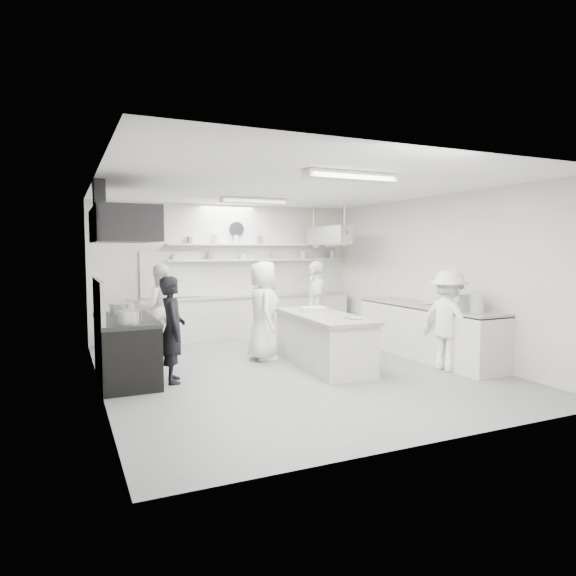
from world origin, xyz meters
name	(u,v)px	position (x,y,z in m)	size (l,w,h in m)	color
floor	(292,370)	(0.00, 0.00, -0.01)	(6.00, 7.00, 0.02)	gray
ceiling	(292,187)	(0.00, 0.00, 3.01)	(6.00, 7.00, 0.02)	white
wall_back	(228,271)	(0.00, 3.50, 1.50)	(6.00, 0.04, 3.00)	silver
wall_front	(437,298)	(0.00, -3.50, 1.50)	(6.00, 0.04, 3.00)	silver
wall_left	(98,285)	(-3.00, 0.00, 1.50)	(0.04, 7.00, 3.00)	silver
wall_right	(436,275)	(3.00, 0.00, 1.50)	(0.04, 7.00, 3.00)	silver
stove	(126,351)	(-2.60, 0.40, 0.45)	(0.80, 1.80, 0.90)	black
exhaust_hood	(123,225)	(-2.60, 0.40, 2.35)	(0.85, 2.00, 0.50)	#27272B
back_counter	(245,317)	(0.30, 3.20, 0.46)	(5.00, 0.60, 0.92)	silver
shelf_lower	(258,260)	(0.70, 3.37, 1.75)	(4.20, 0.26, 0.04)	silver
shelf_upper	(258,245)	(0.70, 3.37, 2.10)	(4.20, 0.26, 0.04)	silver
pass_through_window	(171,274)	(-1.30, 3.48, 1.45)	(1.30, 0.04, 1.00)	black
wall_clock	(236,229)	(0.20, 3.46, 2.45)	(0.32, 0.32, 0.05)	silver
right_counter	(427,332)	(2.65, -0.20, 0.47)	(0.74, 3.30, 0.94)	silver
pot_rack	(328,236)	(2.00, 2.40, 2.30)	(0.30, 1.60, 0.40)	#B3B3B4
light_fixture_front	(350,176)	(0.00, -1.80, 2.94)	(1.30, 0.25, 0.10)	silver
light_fixture_rear	(253,201)	(0.00, 1.80, 2.94)	(1.30, 0.25, 0.10)	silver
prep_island	(323,342)	(0.58, 0.00, 0.42)	(0.85, 2.28, 0.84)	silver
stove_pot	(122,310)	(-2.60, 0.84, 1.02)	(0.38, 0.38, 0.23)	#B3B3B4
cook_stove	(172,329)	(-1.97, 0.00, 0.80)	(0.58, 0.38, 1.60)	black
cook_back	(159,307)	(-1.71, 2.58, 0.85)	(0.83, 0.64, 1.70)	white
cook_island_left	(264,311)	(-0.16, 0.89, 0.89)	(0.87, 0.57, 1.78)	white
cook_island_right	(317,306)	(1.06, 1.14, 0.89)	(1.04, 0.43, 1.77)	white
cook_right	(448,320)	(2.31, -1.13, 0.83)	(1.07, 0.62, 1.66)	white
bowl_island_a	(352,320)	(0.75, -0.67, 0.87)	(0.27, 0.27, 0.07)	#B3B3B4
bowl_island_b	(320,317)	(0.44, -0.15, 0.87)	(0.20, 0.20, 0.06)	silver
bowl_right	(424,305)	(2.63, -0.13, 0.97)	(0.25, 0.25, 0.06)	silver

